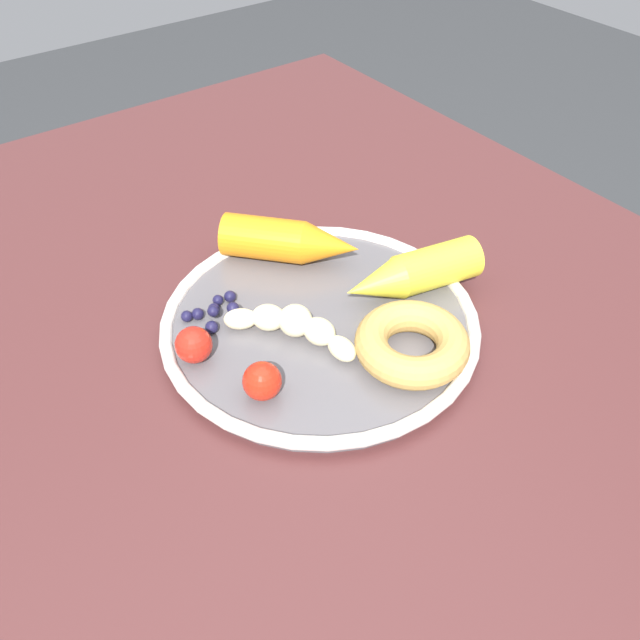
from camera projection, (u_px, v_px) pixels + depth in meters
The scene contains 9 objects.
dining_table at pixel (353, 401), 0.69m from camera, with size 1.14×0.77×0.77m.
plate at pixel (320, 322), 0.62m from camera, with size 0.30×0.30×0.02m.
banana at pixel (293, 326), 0.59m from camera, with size 0.12×0.08×0.03m.
carrot_orange at pixel (291, 241), 0.67m from camera, with size 0.13×0.13×0.04m.
carrot_yellow at pixel (412, 274), 0.64m from camera, with size 0.07×0.14×0.04m.
donut at pixel (412, 343), 0.58m from camera, with size 0.10×0.10×0.03m, color tan.
blueberry_pile at pixel (214, 311), 0.62m from camera, with size 0.04×0.06×0.02m.
tomato_near at pixel (194, 345), 0.57m from camera, with size 0.03×0.03×0.03m, color red.
tomato_mid at pixel (262, 381), 0.54m from camera, with size 0.03×0.03×0.03m, color red.
Camera 1 is at (-0.34, 0.30, 1.20)m, focal length 37.49 mm.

